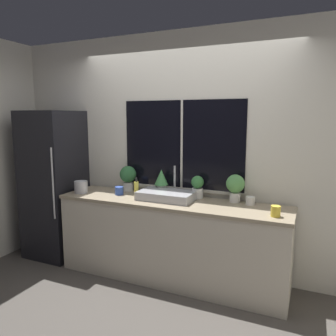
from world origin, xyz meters
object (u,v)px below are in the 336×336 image
object	(u,v)px
mug_white	(250,201)
mug_yellow	(276,211)
potted_plant_center_left	(161,180)
mug_blue	(119,191)
soap_bottle	(136,188)
potted_plant_far_right	(235,186)
kettle	(81,187)
refrigerator	(55,184)
potted_plant_far_left	(128,176)
potted_plant_center_right	(197,186)
sink	(167,195)

from	to	relation	value
mug_white	mug_yellow	xyz separation A→B (m)	(0.28, -0.32, 0.01)
potted_plant_center_left	mug_blue	world-z (taller)	potted_plant_center_left
soap_bottle	mug_white	distance (m)	1.25
potted_plant_far_right	kettle	world-z (taller)	potted_plant_far_right
refrigerator	soap_bottle	bearing A→B (deg)	-0.12
potted_plant_far_left	mug_yellow	xyz separation A→B (m)	(1.74, -0.35, -0.13)
potted_plant_far_left	potted_plant_center_left	xyz separation A→B (m)	(0.44, 0.00, -0.02)
potted_plant_center_right	refrigerator	bearing A→B (deg)	-174.28
kettle	sink	bearing A→B (deg)	7.41
refrigerator	sink	bearing A→B (deg)	0.12
kettle	potted_plant_far_right	bearing A→B (deg)	10.32
sink	potted_plant_far_left	xyz separation A→B (m)	(-0.59, 0.18, 0.14)
sink	mug_white	world-z (taller)	sink
sink	potted_plant_center_right	world-z (taller)	sink
refrigerator	potted_plant_center_left	bearing A→B (deg)	7.47
mug_blue	mug_yellow	bearing A→B (deg)	-4.60
mug_white	potted_plant_center_right	bearing A→B (deg)	176.67
mug_white	soap_bottle	bearing A→B (deg)	-172.92
potted_plant_far_left	mug_blue	size ratio (longest dim) A/B	3.18
sink	potted_plant_far_right	bearing A→B (deg)	14.56
potted_plant_center_right	soap_bottle	xyz separation A→B (m)	(-0.66, -0.19, -0.05)
mug_white	mug_yellow	distance (m)	0.42
potted_plant_far_left	sink	bearing A→B (deg)	-16.97
potted_plant_far_left	potted_plant_center_left	distance (m)	0.44
mug_white	kettle	bearing A→B (deg)	-171.54
potted_plant_far_left	soap_bottle	world-z (taller)	potted_plant_far_left
mug_blue	mug_yellow	size ratio (longest dim) A/B	0.97
potted_plant_center_left	mug_white	xyz separation A→B (m)	(1.01, -0.03, -0.12)
soap_bottle	potted_plant_center_left	bearing A→B (deg)	40.03
mug_blue	soap_bottle	bearing A→B (deg)	6.51
mug_white	potted_plant_far_right	bearing A→B (deg)	168.43
potted_plant_center_right	kettle	size ratio (longest dim) A/B	1.59
refrigerator	potted_plant_far_right	distance (m)	2.27
soap_bottle	potted_plant_far_right	bearing A→B (deg)	9.89
potted_plant_center_right	mug_yellow	world-z (taller)	potted_plant_center_right
refrigerator	mug_yellow	world-z (taller)	refrigerator
potted_plant_far_right	mug_blue	size ratio (longest dim) A/B	3.08
soap_bottle	mug_yellow	world-z (taller)	soap_bottle
refrigerator	sink	xyz separation A→B (m)	(1.56, 0.00, 0.01)
mug_blue	mug_yellow	distance (m)	1.73
potted_plant_center_left	kettle	distance (m)	0.95
mug_blue	potted_plant_center_right	bearing A→B (deg)	13.63
refrigerator	mug_blue	distance (m)	0.97
refrigerator	mug_yellow	size ratio (longest dim) A/B	18.66
potted_plant_far_left	potted_plant_center_right	world-z (taller)	potted_plant_far_left
potted_plant_far_left	mug_blue	xyz separation A→B (m)	(0.01, -0.21, -0.14)
potted_plant_far_right	mug_yellow	xyz separation A→B (m)	(0.44, -0.35, -0.13)
refrigerator	potted_plant_center_left	world-z (taller)	refrigerator
kettle	potted_plant_center_right	bearing A→B (deg)	13.43
refrigerator	potted_plant_center_left	distance (m)	1.42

